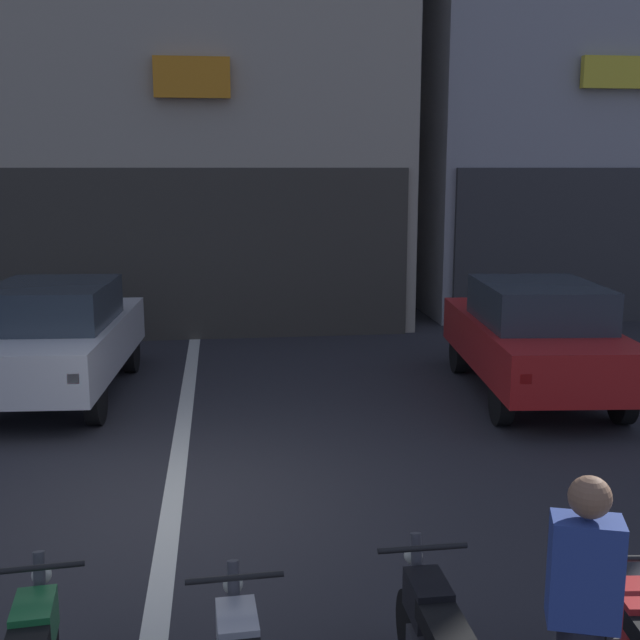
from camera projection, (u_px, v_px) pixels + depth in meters
ground_plane at (172, 506)px, 7.53m from camera, size 120.00×120.00×0.00m
lane_centre_line at (192, 358)px, 13.37m from camera, size 0.20×18.00×0.01m
building_mid_block at (144, 51)px, 18.11m from camera, size 10.86×9.36×11.73m
car_white_crossing_near at (57, 336)px, 10.96m from camera, size 2.01×4.20×1.64m
car_red_parked_kerbside at (534, 335)px, 11.02m from camera, size 2.14×4.25×1.64m
person_by_motorcycles at (581, 623)px, 4.10m from camera, size 0.41×0.32×1.67m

